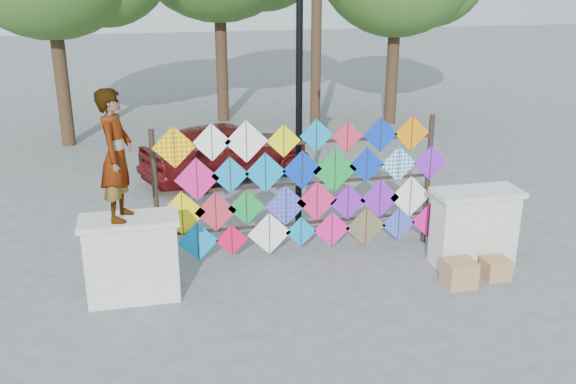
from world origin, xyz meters
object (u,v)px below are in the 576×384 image
object	(u,v)px
lamppost	(299,84)
kite_rack	(303,188)
sedan	(226,150)
vendor_woman	(116,155)

from	to	relation	value
lamppost	kite_rack	bearing A→B (deg)	-100.42
kite_rack	sedan	xyz separation A→B (m)	(-0.71, 4.45, -0.53)
kite_rack	lamppost	xyz separation A→B (m)	(0.23, 1.27, 1.49)
kite_rack	lamppost	bearing A→B (deg)	79.58
vendor_woman	lamppost	xyz separation A→B (m)	(3.09, 2.20, 0.49)
vendor_woman	lamppost	world-z (taller)	lamppost
kite_rack	vendor_woman	size ratio (longest dim) A/B	2.68
sedan	lamppost	bearing A→B (deg)	173.79
sedan	lamppost	size ratio (longest dim) A/B	0.88
vendor_woman	lamppost	bearing A→B (deg)	-40.03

